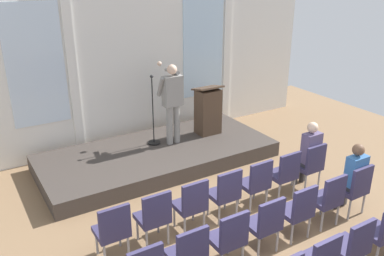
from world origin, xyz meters
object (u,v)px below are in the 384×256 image
(chair_r1_c3, at_px, (266,222))
(audience_r1_c6, at_px, (352,175))
(chair_r0_c0, at_px, (113,229))
(chair_r2_c5, at_px, (383,229))
(chair_r0_c2, at_px, (192,203))
(chair_r0_c4, at_px, (256,181))
(chair_r0_c5, at_px, (285,172))
(chair_r1_c5, at_px, (328,197))
(chair_r1_c6, at_px, (355,186))
(chair_r2_c4, at_px, (352,244))
(chair_r0_c3, at_px, (225,191))
(speaker, at_px, (172,98))
(chair_r0_c1, at_px, (154,215))
(chair_r1_c2, at_px, (229,236))
(chair_r1_c1, at_px, (188,252))
(mic_stand, at_px, (154,129))
(chair_r1_c4, at_px, (298,209))
(chair_r0_c6, at_px, (310,163))
(audience_r0_c6, at_px, (309,152))
(lectern, at_px, (208,111))

(chair_r1_c3, relative_size, audience_r1_c6, 0.72)
(chair_r0_c0, relative_size, chair_r2_c5, 1.00)
(chair_r0_c0, height_order, chair_r0_c2, same)
(chair_r0_c4, height_order, chair_r0_c5, same)
(chair_r1_c5, relative_size, chair_r1_c6, 1.00)
(chair_r0_c0, xyz_separation_m, chair_r2_c4, (2.62, -2.01, 0.00))
(chair_r0_c3, bearing_deg, speaker, 80.39)
(chair_r0_c1, bearing_deg, chair_r1_c2, -56.85)
(chair_r1_c1, distance_m, audience_r1_c6, 3.28)
(chair_r0_c4, bearing_deg, chair_r0_c1, 180.00)
(mic_stand, bearing_deg, chair_r1_c4, -81.11)
(chair_r2_c5, bearing_deg, chair_r0_c0, 148.51)
(chair_r0_c2, bearing_deg, chair_r1_c6, -20.95)
(chair_r1_c5, bearing_deg, chair_r1_c1, 180.00)
(chair_r0_c1, bearing_deg, chair_r1_c4, -27.04)
(audience_r1_c6, bearing_deg, mic_stand, 117.18)
(chair_r0_c6, relative_size, audience_r1_c6, 0.72)
(audience_r0_c6, bearing_deg, lectern, 102.05)
(chair_r1_c5, bearing_deg, mic_stand, 108.23)
(speaker, bearing_deg, chair_r2_c5, -79.33)
(chair_r0_c3, xyz_separation_m, chair_r1_c1, (-1.31, -1.00, 0.00))
(chair_r0_c2, bearing_deg, chair_r0_c3, 0.00)
(lectern, height_order, chair_r0_c4, lectern)
(chair_r1_c4, xyz_separation_m, chair_r1_c5, (0.66, 0.00, 0.00))
(lectern, relative_size, chair_r1_c1, 1.23)
(chair_r1_c6, bearing_deg, chair_r0_c0, 165.68)
(chair_r0_c0, relative_size, chair_r1_c3, 1.00)
(audience_r0_c6, distance_m, chair_r2_c5, 2.20)
(chair_r1_c1, xyz_separation_m, chair_r1_c6, (3.28, 0.00, 0.00))
(chair_r1_c1, relative_size, chair_r2_c5, 1.00)
(chair_r0_c5, bearing_deg, chair_r2_c4, -108.08)
(speaker, height_order, mic_stand, speaker)
(mic_stand, distance_m, chair_r1_c6, 4.24)
(chair_r0_c5, height_order, audience_r1_c6, audience_r1_c6)
(audience_r0_c6, bearing_deg, chair_r1_c5, -121.17)
(chair_r1_c5, height_order, audience_r1_c6, audience_r1_c6)
(chair_r0_c3, height_order, chair_r0_c5, same)
(chair_r2_c4, bearing_deg, chair_r1_c2, 142.56)
(chair_r0_c3, relative_size, chair_r2_c4, 1.00)
(mic_stand, distance_m, chair_r0_c6, 3.38)
(chair_r0_c5, bearing_deg, chair_r0_c1, 180.00)
(chair_r0_c3, xyz_separation_m, chair_r1_c5, (1.31, -1.00, 0.00))
(audience_r0_c6, xyz_separation_m, chair_r2_c4, (-1.31, -2.09, -0.21))
(chair_r1_c2, bearing_deg, chair_r0_c2, 90.00)
(chair_r1_c3, height_order, chair_r2_c5, same)
(mic_stand, xyz_separation_m, chair_r1_c6, (1.90, -3.79, -0.13))
(chair_r2_c5, bearing_deg, speaker, 100.67)
(speaker, height_order, audience_r1_c6, speaker)
(mic_stand, height_order, chair_r1_c2, mic_stand)
(mic_stand, relative_size, chair_r1_c3, 1.65)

